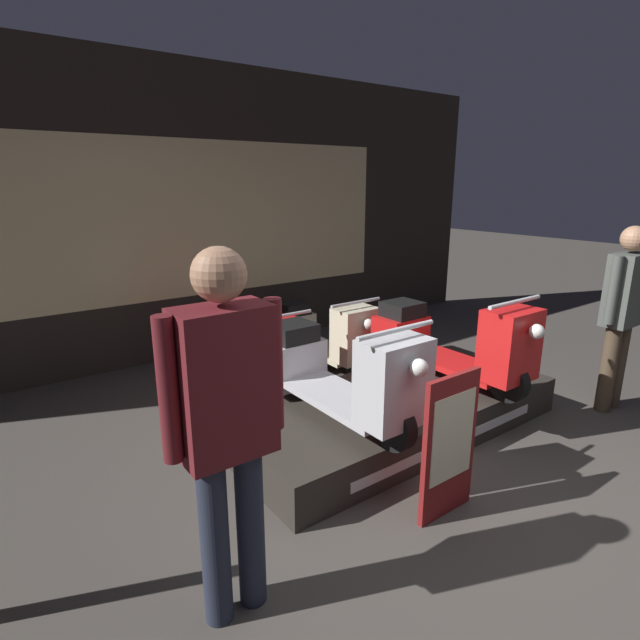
# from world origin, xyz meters

# --- Properties ---
(ground_plane) EXTENTS (30.00, 30.00, 0.00)m
(ground_plane) POSITION_xyz_m (0.00, 0.00, 0.00)
(ground_plane) COLOR #423D38
(shop_wall_back) EXTENTS (8.25, 0.09, 3.20)m
(shop_wall_back) POSITION_xyz_m (0.00, 3.98, 1.60)
(shop_wall_back) COLOR #28231E
(shop_wall_back) RESTS_ON ground_plane
(display_platform) EXTENTS (2.73, 1.17, 0.30)m
(display_platform) POSITION_xyz_m (0.26, 1.23, 0.15)
(display_platform) COLOR #2D2823
(display_platform) RESTS_ON ground_plane
(scooter_display_left) EXTENTS (0.62, 1.59, 0.81)m
(scooter_display_left) POSITION_xyz_m (-0.35, 1.23, 0.63)
(scooter_display_left) COLOR black
(scooter_display_left) RESTS_ON display_platform
(scooter_display_right) EXTENTS (0.62, 1.59, 0.81)m
(scooter_display_right) POSITION_xyz_m (0.88, 1.23, 0.63)
(scooter_display_right) COLOR black
(scooter_display_right) RESTS_ON display_platform
(scooter_backrow_0) EXTENTS (0.62, 1.59, 0.81)m
(scooter_backrow_0) POSITION_xyz_m (-0.14, 2.87, 0.33)
(scooter_backrow_0) COLOR black
(scooter_backrow_0) RESTS_ON ground_plane
(scooter_backrow_1) EXTENTS (0.62, 1.59, 0.81)m
(scooter_backrow_1) POSITION_xyz_m (0.73, 2.87, 0.33)
(scooter_backrow_1) COLOR black
(scooter_backrow_1) RESTS_ON ground_plane
(person_left_browsing) EXTENTS (0.56, 0.22, 1.72)m
(person_left_browsing) POSITION_xyz_m (-1.61, 0.39, 1.01)
(person_left_browsing) COLOR #232838
(person_left_browsing) RESTS_ON ground_plane
(person_right_browsing) EXTENTS (0.53, 0.21, 1.61)m
(person_right_browsing) POSITION_xyz_m (2.07, 0.39, 0.93)
(person_right_browsing) COLOR #473828
(person_right_browsing) RESTS_ON ground_plane
(price_sign_board) EXTENTS (0.44, 0.04, 0.91)m
(price_sign_board) POSITION_xyz_m (-0.26, 0.27, 0.46)
(price_sign_board) COLOR maroon
(price_sign_board) RESTS_ON ground_plane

